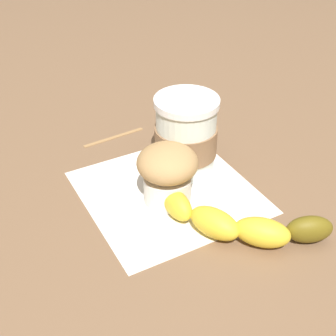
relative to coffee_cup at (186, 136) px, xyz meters
The scene contains 6 objects.
ground_plane 0.09m from the coffee_cup, 45.09° to the right, with size 3.00×3.00×0.00m, color brown.
paper_napkin 0.09m from the coffee_cup, 45.09° to the right, with size 0.23×0.23×0.00m, color white.
coffee_cup is the anchor object (origin of this frame).
muffin 0.08m from the coffee_cup, 40.99° to the right, with size 0.08×0.08×0.09m.
banana 0.17m from the coffee_cup, ahead, with size 0.16×0.19×0.04m.
wooden_stirrer 0.16m from the coffee_cup, 148.45° to the right, with size 0.11×0.01×0.00m, color #9E7547.
Camera 1 is at (0.49, -0.20, 0.42)m, focal length 50.00 mm.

